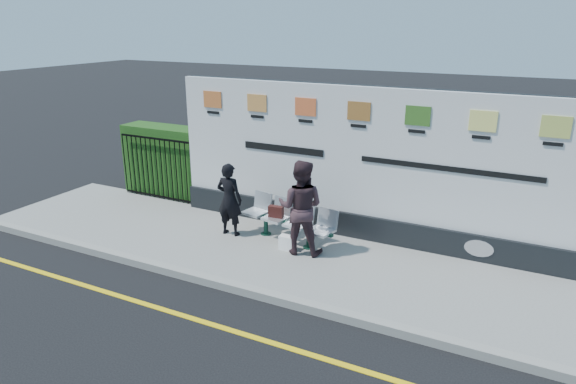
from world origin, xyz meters
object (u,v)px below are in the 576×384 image
object	(u,v)px
billboard	(357,174)
woman_left	(229,199)
bench	(287,230)
woman_right	(301,207)

from	to	relation	value
billboard	woman_left	size ratio (longest dim) A/B	5.34
bench	woman_left	world-z (taller)	woman_left
billboard	bench	distance (m)	1.78
bench	woman_right	size ratio (longest dim) A/B	1.15
bench	woman_right	distance (m)	0.88
billboard	woman_right	size ratio (longest dim) A/B	4.47
billboard	woman_right	world-z (taller)	billboard
bench	woman_right	world-z (taller)	woman_right
woman_right	bench	bearing A→B (deg)	-47.24
billboard	woman_left	world-z (taller)	billboard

